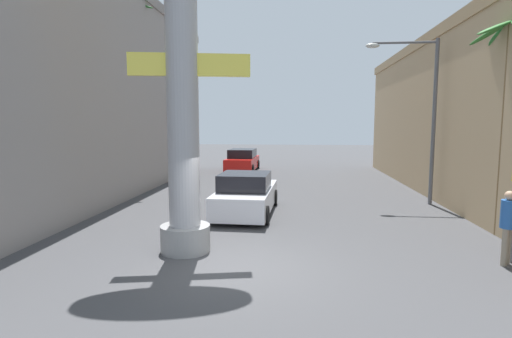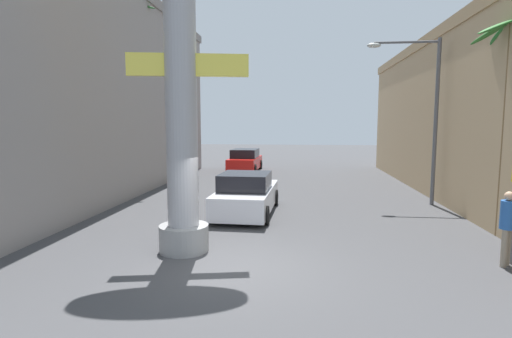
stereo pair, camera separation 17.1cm
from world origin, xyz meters
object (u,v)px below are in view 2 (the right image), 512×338
(palm_tree_mid_left, at_px, (128,70))
(street_lamp, at_px, (424,104))
(car_lead, at_px, (246,195))
(palm_tree_near_right, at_px, (511,96))
(pedestrian_by_sign, at_px, (507,223))
(car_far, at_px, (245,161))
(neon_sign_pole, at_px, (181,81))

(palm_tree_mid_left, bearing_deg, street_lamp, -11.17)
(car_lead, height_order, palm_tree_near_right, palm_tree_near_right)
(pedestrian_by_sign, bearing_deg, street_lamp, 88.87)
(car_lead, xyz_separation_m, car_far, (-1.90, 13.41, 0.03))
(neon_sign_pole, relative_size, car_lead, 2.08)
(car_lead, height_order, car_far, same)
(car_lead, bearing_deg, palm_tree_near_right, -14.91)
(street_lamp, bearing_deg, palm_tree_mid_left, 168.83)
(car_far, height_order, palm_tree_mid_left, palm_tree_mid_left)
(neon_sign_pole, bearing_deg, palm_tree_near_right, 14.90)
(palm_tree_mid_left, distance_m, pedestrian_by_sign, 17.56)
(neon_sign_pole, relative_size, palm_tree_mid_left, 1.03)
(car_far, relative_size, pedestrian_by_sign, 2.50)
(palm_tree_mid_left, bearing_deg, neon_sign_pole, -59.90)
(palm_tree_near_right, height_order, pedestrian_by_sign, palm_tree_near_right)
(street_lamp, height_order, palm_tree_near_right, street_lamp)
(street_lamp, distance_m, palm_tree_near_right, 4.76)
(car_far, bearing_deg, neon_sign_pole, -87.30)
(palm_tree_near_right, bearing_deg, street_lamp, 102.61)
(car_lead, distance_m, palm_tree_near_right, 8.97)
(car_lead, distance_m, palm_tree_mid_left, 10.03)
(neon_sign_pole, relative_size, pedestrian_by_sign, 5.48)
(street_lamp, relative_size, car_lead, 1.43)
(street_lamp, height_order, car_far, street_lamp)
(street_lamp, height_order, car_lead, street_lamp)
(pedestrian_by_sign, bearing_deg, neon_sign_pole, 177.97)
(neon_sign_pole, relative_size, street_lamp, 1.45)
(pedestrian_by_sign, bearing_deg, palm_tree_near_right, 66.26)
(car_lead, distance_m, car_far, 13.55)
(street_lamp, bearing_deg, pedestrian_by_sign, -91.13)
(car_far, bearing_deg, palm_tree_near_right, -57.51)
(palm_tree_near_right, xyz_separation_m, pedestrian_by_sign, (-1.18, -2.69, -3.11))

